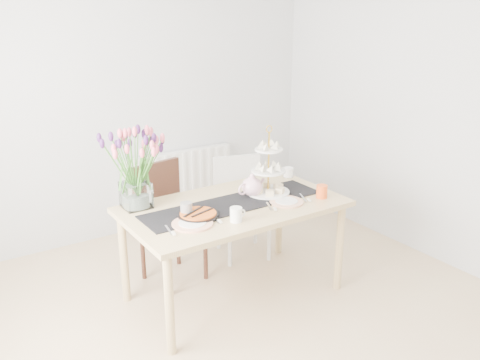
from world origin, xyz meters
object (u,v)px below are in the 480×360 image
tulip_vase (133,157)px  mug_white (236,215)px  mug_orange (322,191)px  plate_left (192,224)px  radiator (178,180)px  cake_stand (268,177)px  plate_right (286,202)px  cream_jug (288,172)px  mug_grey (186,209)px  teapot (252,187)px  chair_white (240,198)px  chair_brown (165,213)px  dining_table (234,214)px  tart_tin (198,215)px

tulip_vase → mug_white: bearing=-53.4°
mug_orange → plate_left: bearing=124.9°
mug_orange → radiator: bearing=49.9°
radiator → cake_stand: size_ratio=2.45×
mug_orange → plate_right: size_ratio=0.40×
mug_white → plate_right: bearing=9.8°
tulip_vase → radiator: bearing=51.8°
cream_jug → plate_right: bearing=-142.7°
mug_white → mug_orange: bearing=1.7°
cake_stand → mug_grey: cake_stand is taller
teapot → mug_grey: 0.60m
mug_white → mug_orange: 0.79m
chair_white → tulip_vase: tulip_vase is taller
chair_brown → plate_right: bearing=-60.9°
chair_white → cream_jug: size_ratio=10.62×
mug_white → teapot: bearing=42.9°
dining_table → tart_tin: (-0.34, -0.07, 0.09)m
dining_table → tart_tin: size_ratio=5.67×
chair_brown → mug_white: 0.88m
chair_white → mug_grey: chair_white is taller
plate_right → tulip_vase: bearing=151.0°
plate_left → mug_orange: bearing=-5.0°
chair_white → mug_orange: 0.92m
tulip_vase → cake_stand: (0.96, -0.30, -0.24)m
radiator → mug_grey: bearing=-114.8°
cream_jug → tart_tin: (-1.07, -0.35, -0.02)m
dining_table → radiator: bearing=78.3°
chair_white → tulip_vase: (-1.08, -0.26, 0.62)m
tart_tin → radiator: bearing=67.7°
dining_table → mug_grey: bearing=-179.4°
plate_left → tart_tin: bearing=43.8°
cake_stand → cream_jug: bearing=31.4°
tart_tin → plate_right: tart_tin is taller
teapot → mug_orange: teapot is taller
radiator → cream_jug: bearing=-71.4°
tulip_vase → plate_left: size_ratio=2.49×
cream_jug → mug_white: bearing=-160.9°
dining_table → mug_white: (-0.16, -0.27, 0.13)m
tulip_vase → mug_grey: bearing=-57.0°
chair_white → tart_tin: bearing=-124.1°
chair_brown → tart_tin: (-0.05, -0.63, 0.21)m
dining_table → mug_grey: size_ratio=16.17×
radiator → dining_table: 1.57m
tulip_vase → teapot: (0.82, -0.28, -0.30)m
mug_orange → teapot: bearing=93.3°
teapot → mug_orange: (0.43, -0.32, -0.03)m
radiator → tulip_vase: tulip_vase is taller
mug_white → plate_right: 0.51m
cake_stand → mug_orange: (0.29, -0.29, -0.09)m
plate_left → plate_right: (0.78, -0.03, -0.00)m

